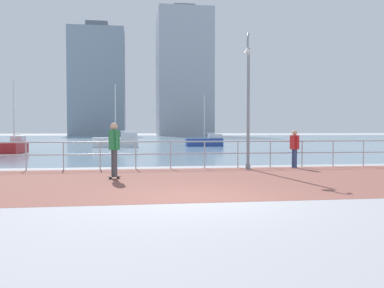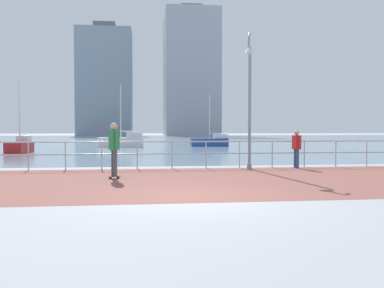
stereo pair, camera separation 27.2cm
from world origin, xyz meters
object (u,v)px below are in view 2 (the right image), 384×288
object	(u,v)px
sailboat_navy	(20,146)
skateboarder	(114,145)
bystander	(297,146)
sailboat_ivory	(211,141)
lamppost	(249,94)
sailboat_red	(123,141)

from	to	relation	value
sailboat_navy	skateboarder	bearing A→B (deg)	-63.66
bystander	sailboat_ivory	bearing A→B (deg)	90.14
bystander	sailboat_navy	size ratio (longest dim) A/B	0.32
lamppost	skateboarder	xyz separation A→B (m)	(-5.08, -2.35, -1.91)
lamppost	sailboat_red	bearing A→B (deg)	106.53
skateboarder	sailboat_navy	bearing A→B (deg)	116.34
skateboarder	sailboat_red	world-z (taller)	sailboat_red
bystander	sailboat_red	xyz separation A→B (m)	(-8.24, 20.28, -0.38)
skateboarder	sailboat_red	bearing A→B (deg)	92.63
lamppost	sailboat_navy	bearing A→B (deg)	134.69
skateboarder	sailboat_red	size ratio (longest dim) A/B	0.32
sailboat_navy	sailboat_ivory	bearing A→B (deg)	32.03
lamppost	skateboarder	distance (m)	5.91
bystander	sailboat_ivory	world-z (taller)	sailboat_ivory
lamppost	bystander	world-z (taller)	lamppost
lamppost	sailboat_ivory	distance (m)	21.99
sailboat_red	sailboat_navy	size ratio (longest dim) A/B	1.16
skateboarder	sailboat_red	distance (m)	23.06
skateboarder	bystander	distance (m)	7.70
skateboarder	bystander	xyz separation A→B (m)	(7.19, 2.75, -0.18)
lamppost	skateboarder	world-z (taller)	lamppost
bystander	sailboat_navy	distance (m)	19.06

